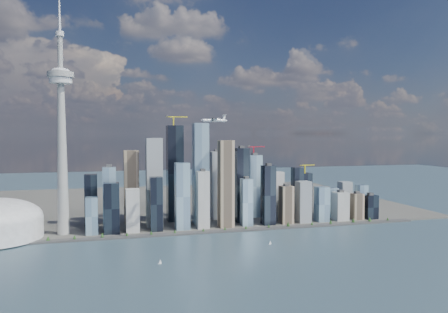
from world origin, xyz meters
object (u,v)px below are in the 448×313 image
object	(u,v)px
needle_tower	(62,129)
sailboat_west	(160,262)
sailboat_east	(270,243)
airplane	(214,120)

from	to	relation	value
needle_tower	sailboat_west	distance (m)	400.13
sailboat_west	sailboat_east	xyz separation A→B (m)	(233.10, 74.70, -0.02)
needle_tower	sailboat_west	xyz separation A→B (m)	(182.13, -269.63, -232.88)
airplane	sailboat_east	distance (m)	276.15
sailboat_west	needle_tower	bearing A→B (deg)	121.35
needle_tower	airplane	distance (m)	344.79
needle_tower	sailboat_east	bearing A→B (deg)	-25.15
needle_tower	sailboat_east	size ratio (longest dim) A/B	60.26
airplane	sailboat_west	xyz separation A→B (m)	(-125.44, -114.87, -251.09)
needle_tower	airplane	bearing A→B (deg)	-26.71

